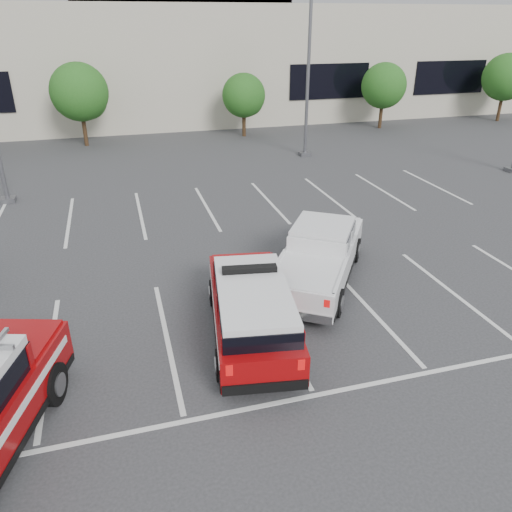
{
  "coord_description": "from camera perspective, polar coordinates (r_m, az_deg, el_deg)",
  "views": [
    {
      "loc": [
        -3.38,
        -10.28,
        7.06
      ],
      "look_at": [
        0.07,
        1.84,
        1.05
      ],
      "focal_mm": 35.0,
      "sensor_mm": 36.0,
      "label": 1
    }
  ],
  "objects": [
    {
      "name": "stall_markings",
      "position": [
        16.72,
        -2.75,
        0.52
      ],
      "size": [
        23.0,
        15.0,
        0.01
      ],
      "primitive_type": "cube",
      "color": "silver",
      "rests_on": "ground"
    },
    {
      "name": "tree_mid_left",
      "position": [
        32.61,
        -19.36,
        17.07
      ],
      "size": [
        3.37,
        3.37,
        4.85
      ],
      "color": "#3F2B19",
      "rests_on": "ground"
    },
    {
      "name": "white_pickup",
      "position": [
        14.71,
        7.16,
        -0.52
      ],
      "size": [
        4.52,
        5.49,
        1.65
      ],
      "rotation": [
        0.0,
        0.0,
        -0.59
      ],
      "color": "silver",
      "rests_on": "ground"
    },
    {
      "name": "tree_right",
      "position": [
        37.48,
        14.47,
        18.18
      ],
      "size": [
        3.07,
        3.07,
        4.42
      ],
      "color": "#3F2B19",
      "rests_on": "ground"
    },
    {
      "name": "ground",
      "position": [
        12.92,
        1.94,
        -7.63
      ],
      "size": [
        120.0,
        120.0,
        0.0
      ],
      "primitive_type": "plane",
      "color": "#2E2E30",
      "rests_on": "ground"
    },
    {
      "name": "tree_mid_right",
      "position": [
        33.73,
        -1.28,
        17.72
      ],
      "size": [
        2.77,
        2.77,
        3.99
      ],
      "color": "#3F2B19",
      "rests_on": "ground"
    },
    {
      "name": "light_pole_mid",
      "position": [
        28.32,
        6.05,
        21.57
      ],
      "size": [
        0.9,
        0.6,
        10.24
      ],
      "color": "#59595E",
      "rests_on": "ground"
    },
    {
      "name": "fire_chief_suv",
      "position": [
        12.01,
        -0.51,
        -6.44
      ],
      "size": [
        2.51,
        5.11,
        1.72
      ],
      "rotation": [
        0.0,
        0.0,
        -0.15
      ],
      "color": "#890608",
      "rests_on": "ground"
    },
    {
      "name": "convention_building",
      "position": [
        42.36,
        -11.93,
        21.83
      ],
      "size": [
        60.0,
        16.99,
        13.2
      ],
      "color": "#B6AE9A",
      "rests_on": "ground"
    },
    {
      "name": "tree_far_right",
      "position": [
        43.27,
        26.69,
        17.64
      ],
      "size": [
        3.37,
        3.37,
        4.85
      ],
      "color": "#3F2B19",
      "rests_on": "ground"
    }
  ]
}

